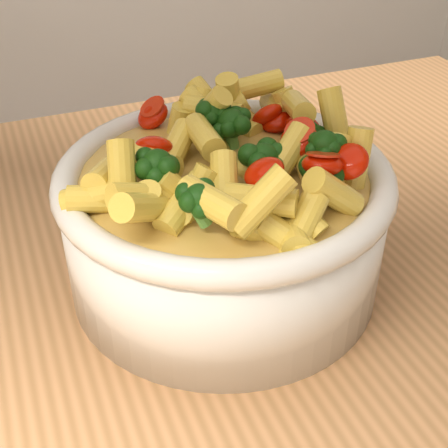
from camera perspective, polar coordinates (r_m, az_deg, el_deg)
name	(u,v)px	position (r m, az deg, el deg)	size (l,w,h in m)	color
table	(168,369)	(0.62, -5.13, -13.09)	(1.20, 0.80, 0.90)	#B87E4E
serving_bowl	(224,223)	(0.53, 0.00, 0.13)	(0.28, 0.28, 0.12)	silver
pasta_salad	(224,145)	(0.49, 0.00, 7.22)	(0.22, 0.22, 0.05)	#F2C84C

